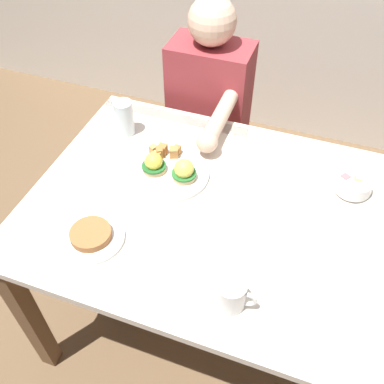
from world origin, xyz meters
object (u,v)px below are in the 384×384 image
(fruit_bowl, at_px, (353,185))
(eggs_benedict_plate, at_px, (170,169))
(fork, at_px, (330,285))
(water_glass_near, at_px, (125,120))
(side_plate, at_px, (91,236))
(diner_person, at_px, (208,111))
(dining_table, at_px, (212,227))
(coffee_mug, at_px, (231,294))

(fruit_bowl, bearing_deg, eggs_benedict_plate, -167.59)
(fork, bearing_deg, water_glass_near, 153.07)
(fork, bearing_deg, eggs_benedict_plate, 155.88)
(eggs_benedict_plate, height_order, water_glass_near, water_glass_near)
(side_plate, relative_size, diner_person, 0.18)
(fruit_bowl, relative_size, water_glass_near, 0.88)
(dining_table, relative_size, eggs_benedict_plate, 4.44)
(side_plate, bearing_deg, eggs_benedict_plate, 71.02)
(water_glass_near, xyz_separation_m, diner_person, (0.22, 0.35, -0.15))
(eggs_benedict_plate, relative_size, fork, 1.73)
(diner_person, bearing_deg, side_plate, -95.91)
(coffee_mug, bearing_deg, fruit_bowl, 64.08)
(side_plate, bearing_deg, diner_person, 84.09)
(dining_table, relative_size, side_plate, 6.00)
(dining_table, xyz_separation_m, eggs_benedict_plate, (-0.19, 0.09, 0.13))
(eggs_benedict_plate, xyz_separation_m, fruit_bowl, (0.60, 0.13, 0.01))
(eggs_benedict_plate, distance_m, side_plate, 0.36)
(diner_person, bearing_deg, dining_table, -70.13)
(dining_table, xyz_separation_m, diner_person, (-0.22, 0.60, 0.02))
(diner_person, bearing_deg, fruit_bowl, -31.22)
(coffee_mug, xyz_separation_m, side_plate, (-0.45, 0.07, -0.04))
(coffee_mug, xyz_separation_m, water_glass_near, (-0.58, 0.56, 0.01))
(diner_person, bearing_deg, water_glass_near, -121.37)
(dining_table, distance_m, water_glass_near, 0.52)
(coffee_mug, bearing_deg, eggs_benedict_plate, 129.73)
(fork, distance_m, diner_person, 0.99)
(fork, relative_size, diner_person, 0.14)
(side_plate, bearing_deg, fork, 6.52)
(eggs_benedict_plate, relative_size, water_glass_near, 1.99)
(fruit_bowl, bearing_deg, fork, -92.63)
(coffee_mug, bearing_deg, side_plate, 171.70)
(fruit_bowl, relative_size, diner_person, 0.11)
(fruit_bowl, distance_m, water_glass_near, 0.84)
(side_plate, bearing_deg, coffee_mug, -8.30)
(coffee_mug, distance_m, side_plate, 0.46)
(coffee_mug, distance_m, fork, 0.29)
(fork, distance_m, side_plate, 0.70)
(eggs_benedict_plate, bearing_deg, coffee_mug, -50.27)
(coffee_mug, xyz_separation_m, diner_person, (-0.37, 0.92, -0.14))
(fork, bearing_deg, fruit_bowl, 87.37)
(side_plate, distance_m, diner_person, 0.86)
(dining_table, distance_m, fruit_bowl, 0.49)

